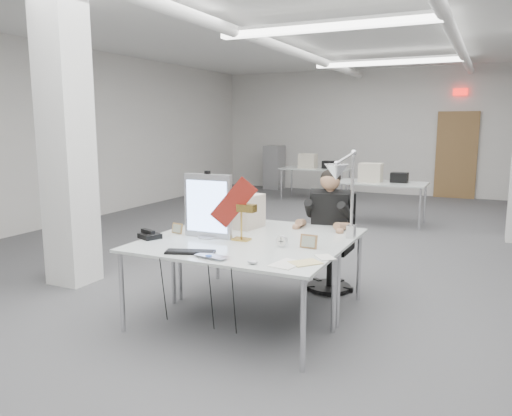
{
  "coord_description": "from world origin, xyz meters",
  "views": [
    {
      "loc": [
        2.01,
        -6.15,
        1.83
      ],
      "look_at": [
        0.04,
        -2.0,
        1.04
      ],
      "focal_mm": 35.0,
      "sensor_mm": 36.0,
      "label": 1
    }
  ],
  "objects_px": {
    "bankers_lamp": "(241,223)",
    "beige_monitor": "(242,211)",
    "office_chair": "(330,246)",
    "desk_phone": "(150,236)",
    "seated_person": "(329,210)",
    "desk_main": "(227,251)",
    "monitor": "(208,206)",
    "laptop": "(209,258)",
    "architect_lamp": "(345,188)"
  },
  "relations": [
    {
      "from": "bankers_lamp",
      "to": "beige_monitor",
      "type": "bearing_deg",
      "value": 118.22
    },
    {
      "from": "office_chair",
      "to": "beige_monitor",
      "type": "xyz_separation_m",
      "value": [
        -0.77,
        -0.59,
        0.43
      ]
    },
    {
      "from": "desk_phone",
      "to": "beige_monitor",
      "type": "distance_m",
      "value": 1.01
    },
    {
      "from": "seated_person",
      "to": "bankers_lamp",
      "type": "height_order",
      "value": "seated_person"
    },
    {
      "from": "desk_main",
      "to": "desk_phone",
      "type": "xyz_separation_m",
      "value": [
        -0.85,
        0.04,
        0.04
      ]
    },
    {
      "from": "desk_phone",
      "to": "monitor",
      "type": "bearing_deg",
      "value": 53.15
    },
    {
      "from": "office_chair",
      "to": "beige_monitor",
      "type": "bearing_deg",
      "value": -153.91
    },
    {
      "from": "desk_main",
      "to": "office_chair",
      "type": "bearing_deg",
      "value": 72.51
    },
    {
      "from": "beige_monitor",
      "to": "seated_person",
      "type": "bearing_deg",
      "value": 42.77
    },
    {
      "from": "desk_main",
      "to": "monitor",
      "type": "xyz_separation_m",
      "value": [
        -0.37,
        0.32,
        0.31
      ]
    },
    {
      "from": "office_chair",
      "to": "laptop",
      "type": "relative_size",
      "value": 3.55
    },
    {
      "from": "seated_person",
      "to": "bankers_lamp",
      "type": "bearing_deg",
      "value": -126.52
    },
    {
      "from": "monitor",
      "to": "desk_phone",
      "type": "height_order",
      "value": "monitor"
    },
    {
      "from": "desk_phone",
      "to": "office_chair",
      "type": "bearing_deg",
      "value": 70.91
    },
    {
      "from": "office_chair",
      "to": "bankers_lamp",
      "type": "bearing_deg",
      "value": -125.55
    },
    {
      "from": "laptop",
      "to": "bankers_lamp",
      "type": "bearing_deg",
      "value": 103.72
    },
    {
      "from": "bankers_lamp",
      "to": "architect_lamp",
      "type": "relative_size",
      "value": 0.33
    },
    {
      "from": "seated_person",
      "to": "bankers_lamp",
      "type": "xyz_separation_m",
      "value": [
        -0.51,
        -1.08,
        0.02
      ]
    },
    {
      "from": "seated_person",
      "to": "architect_lamp",
      "type": "height_order",
      "value": "architect_lamp"
    },
    {
      "from": "monitor",
      "to": "laptop",
      "type": "bearing_deg",
      "value": -60.39
    },
    {
      "from": "seated_person",
      "to": "beige_monitor",
      "type": "distance_m",
      "value": 0.94
    },
    {
      "from": "architect_lamp",
      "to": "office_chair",
      "type": "bearing_deg",
      "value": 97.08
    },
    {
      "from": "bankers_lamp",
      "to": "beige_monitor",
      "type": "relative_size",
      "value": 0.9
    },
    {
      "from": "laptop",
      "to": "desk_phone",
      "type": "xyz_separation_m",
      "value": [
        -0.87,
        0.39,
        0.01
      ]
    },
    {
      "from": "seated_person",
      "to": "laptop",
      "type": "bearing_deg",
      "value": -115.51
    },
    {
      "from": "bankers_lamp",
      "to": "laptop",
      "type": "bearing_deg",
      "value": -82.87
    },
    {
      "from": "monitor",
      "to": "desk_phone",
      "type": "relative_size",
      "value": 3.29
    },
    {
      "from": "architect_lamp",
      "to": "laptop",
      "type": "bearing_deg",
      "value": -147.39
    },
    {
      "from": "laptop",
      "to": "bankers_lamp",
      "type": "distance_m",
      "value": 0.71
    },
    {
      "from": "desk_main",
      "to": "office_chair",
      "type": "relative_size",
      "value": 1.8
    },
    {
      "from": "laptop",
      "to": "desk_phone",
      "type": "relative_size",
      "value": 1.54
    },
    {
      "from": "seated_person",
      "to": "architect_lamp",
      "type": "bearing_deg",
      "value": -76.03
    },
    {
      "from": "monitor",
      "to": "desk_phone",
      "type": "bearing_deg",
      "value": -151.51
    },
    {
      "from": "laptop",
      "to": "architect_lamp",
      "type": "height_order",
      "value": "architect_lamp"
    },
    {
      "from": "laptop",
      "to": "desk_main",
      "type": "bearing_deg",
      "value": 102.3
    },
    {
      "from": "desk_phone",
      "to": "architect_lamp",
      "type": "distance_m",
      "value": 1.86
    },
    {
      "from": "monitor",
      "to": "laptop",
      "type": "distance_m",
      "value": 0.83
    },
    {
      "from": "beige_monitor",
      "to": "architect_lamp",
      "type": "relative_size",
      "value": 0.36
    },
    {
      "from": "laptop",
      "to": "beige_monitor",
      "type": "relative_size",
      "value": 0.78
    },
    {
      "from": "desk_main",
      "to": "bankers_lamp",
      "type": "height_order",
      "value": "bankers_lamp"
    },
    {
      "from": "monitor",
      "to": "desk_main",
      "type": "bearing_deg",
      "value": -41.32
    },
    {
      "from": "monitor",
      "to": "architect_lamp",
      "type": "bearing_deg",
      "value": 12.99
    },
    {
      "from": "bankers_lamp",
      "to": "beige_monitor",
      "type": "xyz_separation_m",
      "value": [
        -0.27,
        0.54,
        0.01
      ]
    },
    {
      "from": "office_chair",
      "to": "seated_person",
      "type": "distance_m",
      "value": 0.4
    },
    {
      "from": "beige_monitor",
      "to": "architect_lamp",
      "type": "distance_m",
      "value": 1.23
    },
    {
      "from": "desk_main",
      "to": "laptop",
      "type": "distance_m",
      "value": 0.35
    },
    {
      "from": "seated_person",
      "to": "architect_lamp",
      "type": "distance_m",
      "value": 0.96
    },
    {
      "from": "monitor",
      "to": "beige_monitor",
      "type": "bearing_deg",
      "value": 81.79
    },
    {
      "from": "monitor",
      "to": "beige_monitor",
      "type": "distance_m",
      "value": 0.59
    },
    {
      "from": "office_chair",
      "to": "architect_lamp",
      "type": "relative_size",
      "value": 1.0
    }
  ]
}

